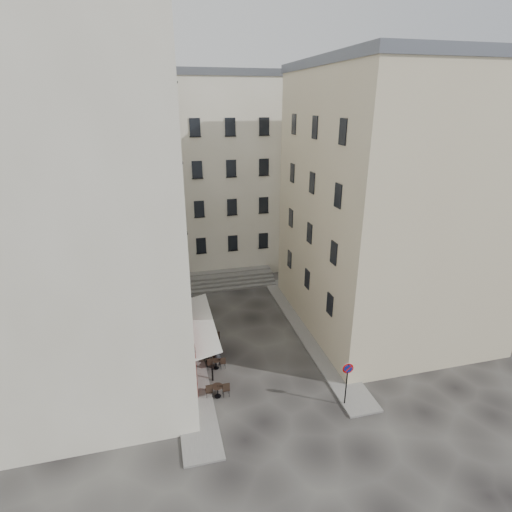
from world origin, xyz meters
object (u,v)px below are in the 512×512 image
object	(u,v)px
no_parking_sign	(347,376)
bistro_table_b	(216,363)
bistro_table_a	(217,390)
pedestrian	(217,355)

from	to	relation	value
no_parking_sign	bistro_table_b	distance (m)	8.39
bistro_table_a	bistro_table_b	bearing A→B (deg)	82.87
pedestrian	bistro_table_b	bearing A→B (deg)	58.01
bistro_table_a	pedestrian	distance (m)	2.94
no_parking_sign	bistro_table_a	xyz separation A→B (m)	(-6.85, 2.42, -1.49)
bistro_table_b	pedestrian	xyz separation A→B (m)	(0.11, 0.27, 0.37)
no_parking_sign	bistro_table_b	size ratio (longest dim) A/B	2.38
bistro_table_b	bistro_table_a	bearing A→B (deg)	-97.13
bistro_table_a	pedestrian	size ratio (longest dim) A/B	0.86
bistro_table_a	pedestrian	bearing A→B (deg)	81.41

